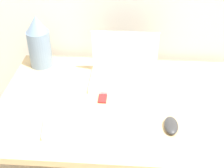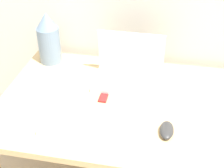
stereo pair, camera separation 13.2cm
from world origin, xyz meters
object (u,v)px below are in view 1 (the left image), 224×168
object	(u,v)px
laptop	(124,70)
keyboard	(98,125)
mouse	(171,125)
vase	(39,42)
mp3_player	(103,99)

from	to	relation	value
laptop	keyboard	size ratio (longest dim) A/B	0.70
keyboard	mouse	size ratio (longest dim) A/B	4.39
keyboard	vase	size ratio (longest dim) A/B	1.66
vase	mp3_player	world-z (taller)	vase
laptop	mp3_player	xyz separation A→B (m)	(-0.09, -0.17, -0.05)
keyboard	mouse	world-z (taller)	mouse
mouse	mp3_player	xyz separation A→B (m)	(-0.29, 0.17, -0.01)
mouse	mp3_player	bearing A→B (deg)	150.28
laptop	vase	bearing A→B (deg)	167.03
keyboard	vase	world-z (taller)	vase
vase	mp3_player	bearing A→B (deg)	-38.33
keyboard	mp3_player	distance (m)	0.18
laptop	keyboard	xyz separation A→B (m)	(-0.08, -0.36, -0.04)
keyboard	vase	xyz separation A→B (m)	(-0.35, 0.45, 0.12)
keyboard	mouse	bearing A→B (deg)	3.24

